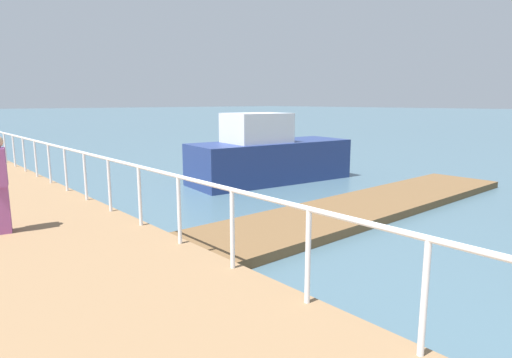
% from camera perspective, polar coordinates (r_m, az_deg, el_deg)
% --- Properties ---
extents(ground_plane, '(300.00, 300.00, 0.00)m').
position_cam_1_polar(ground_plane, '(18.30, -19.99, 1.59)').
color(ground_plane, '#476675').
extents(floating_dock, '(10.88, 2.00, 0.18)m').
position_cam_1_polar(floating_dock, '(10.50, 13.87, -3.67)').
color(floating_dock, brown).
rests_on(floating_dock, ground_plane).
extents(boardwalk_railing, '(0.06, 27.68, 1.08)m').
position_cam_1_polar(boardwalk_railing, '(7.18, -12.90, -0.86)').
color(boardwalk_railing, white).
rests_on(boardwalk_railing, boardwalk).
extents(moored_boat_0, '(5.50, 2.49, 2.20)m').
position_cam_1_polar(moored_boat_0, '(13.85, 1.66, 3.05)').
color(moored_boat_0, navy).
rests_on(moored_boat_0, ground_plane).
extents(pedestrian_0, '(0.30, 0.40, 1.63)m').
position_cam_1_polar(pedestrian_0, '(8.23, -30.70, -0.46)').
color(pedestrian_0, '#994C8C').
rests_on(pedestrian_0, boardwalk).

